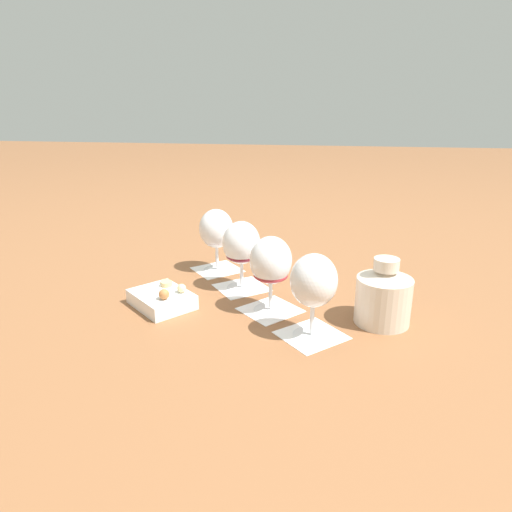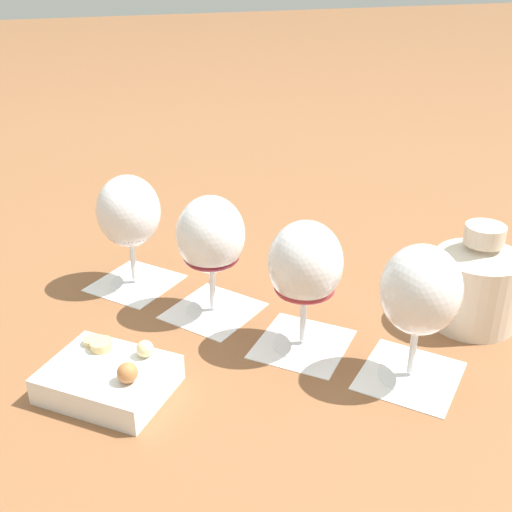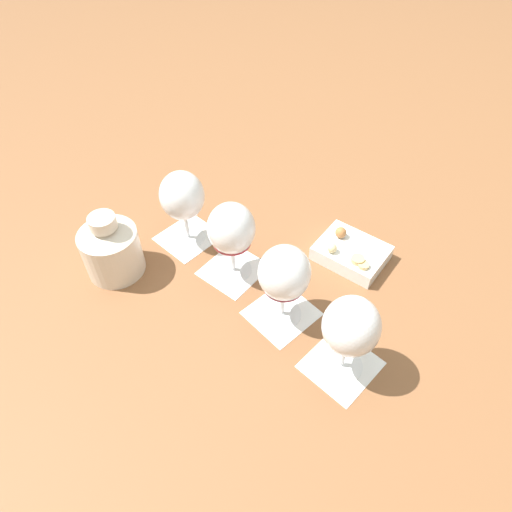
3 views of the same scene
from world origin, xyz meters
TOP-DOWN VIEW (x-y plane):
  - ground_plane at (0.00, 0.00)m, footprint 8.00×8.00m
  - tasting_card_0 at (-0.16, -0.14)m, footprint 0.16×0.16m
  - tasting_card_1 at (-0.06, -0.04)m, footprint 0.16×0.16m
  - tasting_card_2 at (0.06, 0.05)m, footprint 0.16×0.16m
  - tasting_card_3 at (0.17, 0.14)m, footprint 0.16×0.16m
  - wine_glass_0 at (-0.16, -0.14)m, footprint 0.09×0.09m
  - wine_glass_1 at (-0.06, -0.04)m, footprint 0.09×0.09m
  - wine_glass_2 at (0.06, 0.05)m, footprint 0.09×0.09m
  - wine_glass_3 at (0.17, 0.14)m, footprint 0.09×0.09m
  - ceramic_vase at (-0.08, -0.28)m, footprint 0.12×0.12m
  - snack_dish at (-0.08, 0.21)m, footprint 0.17×0.18m

SIDE VIEW (x-z plane):
  - ground_plane at x=0.00m, z-range 0.00..0.00m
  - tasting_card_0 at x=-0.16m, z-range 0.00..0.00m
  - tasting_card_1 at x=-0.06m, z-range 0.00..0.00m
  - tasting_card_2 at x=0.06m, z-range 0.00..0.00m
  - tasting_card_3 at x=0.17m, z-range 0.00..0.00m
  - snack_dish at x=-0.08m, z-range -0.01..0.05m
  - ceramic_vase at x=-0.08m, z-range -0.01..0.13m
  - wine_glass_3 at x=0.17m, z-range 0.03..0.20m
  - wine_glass_0 at x=-0.16m, z-range 0.03..0.20m
  - wine_glass_2 at x=0.06m, z-range 0.03..0.20m
  - wine_glass_1 at x=-0.06m, z-range 0.03..0.20m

